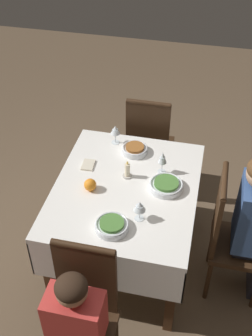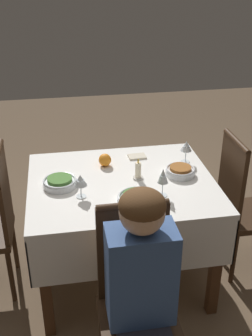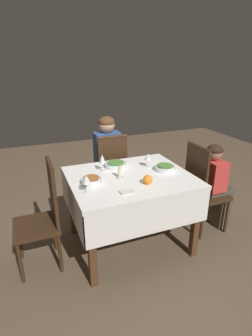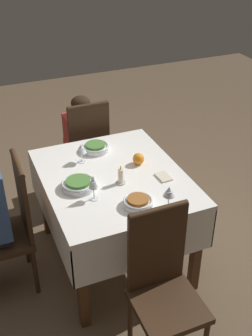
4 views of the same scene
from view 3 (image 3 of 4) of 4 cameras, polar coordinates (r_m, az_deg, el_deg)
name	(u,v)px [view 3 (image 3 of 4)]	position (r m, az deg, el deg)	size (l,w,h in m)	color
ground_plane	(130,242)	(2.81, 0.77, -15.87)	(8.00, 8.00, 0.00)	brown
dining_table	(130,187)	(2.48, 0.85, -4.11)	(1.12, 0.93, 0.75)	white
chair_north	(111,171)	(3.14, -3.39, -0.69)	(0.37, 0.38, 0.98)	#382314
chair_east	(202,187)	(2.86, 16.28, -3.94)	(0.38, 0.37, 0.98)	#382314
chair_west	(44,214)	(2.39, -17.52, -9.47)	(0.38, 0.37, 0.98)	#382314
person_adult_denim	(106,157)	(3.23, -4.32, 2.51)	(0.30, 0.34, 1.16)	#282833
person_child_red	(215,183)	(2.96, 18.87, -3.16)	(0.33, 0.30, 0.97)	#4C4233
bowl_north	(116,164)	(2.63, -2.25, 0.77)	(0.22, 0.22, 0.06)	silver
wine_glass_north	(102,159)	(2.50, -5.19, 1.88)	(0.06, 0.06, 0.17)	white
bowl_east	(165,167)	(2.58, 8.39, 0.13)	(0.20, 0.20, 0.06)	silver
wine_glass_east	(148,157)	(2.61, 4.82, 2.34)	(0.07, 0.07, 0.14)	white
bowl_west	(91,180)	(2.30, -7.53, -2.61)	(0.18, 0.18, 0.06)	silver
wine_glass_west	(86,180)	(2.10, -8.65, -2.61)	(0.07, 0.07, 0.15)	white
candle_centerpiece	(120,173)	(2.37, -1.32, -1.16)	(0.06, 0.06, 0.13)	beige
orange_fruit	(148,180)	(2.26, 4.74, -2.53)	(0.08, 0.08, 0.08)	orange
napkin_red_folded	(127,192)	(2.12, 0.21, -5.21)	(0.12, 0.09, 0.01)	beige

